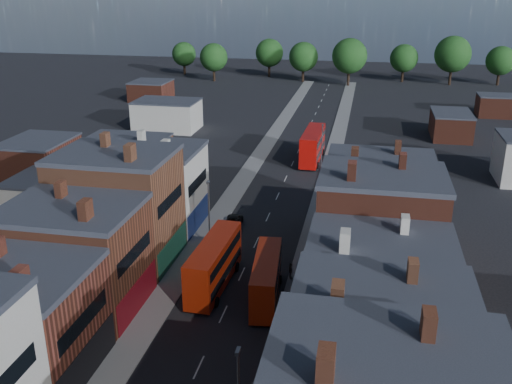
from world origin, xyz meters
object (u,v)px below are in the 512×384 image
at_px(bus_1, 266,278).
at_px(car_2, 233,222).
at_px(car_3, 306,164).
at_px(bus_0, 214,263).
at_px(ped_3, 291,271).
at_px(bus_2, 313,145).

height_order(bus_1, car_2, bus_1).
height_order(car_2, car_3, car_2).
relative_size(bus_1, car_3, 2.56).
bearing_deg(bus_1, car_3, 85.85).
relative_size(bus_0, ped_3, 6.42).
xyz_separation_m(bus_0, bus_1, (5.64, -1.47, -0.29)).
distance_m(car_3, ped_3, 38.76).
bearing_deg(car_2, bus_2, 73.23).
bearing_deg(car_2, car_3, 72.77).
bearing_deg(ped_3, bus_2, -20.38).
distance_m(bus_0, car_2, 15.37).
bearing_deg(bus_0, car_2, 98.58).
height_order(bus_0, car_3, bus_0).
distance_m(bus_1, ped_3, 4.98).
distance_m(bus_2, car_3, 4.34).
relative_size(bus_0, car_3, 2.85).
relative_size(bus_2, car_2, 2.82).
xyz_separation_m(bus_0, car_2, (-1.66, 15.14, -2.06)).
distance_m(car_2, ped_3, 15.20).
height_order(bus_0, car_2, bus_0).
xyz_separation_m(bus_2, car_3, (-0.61, -3.61, -2.33)).
height_order(bus_2, ped_3, bus_2).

